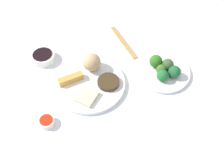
# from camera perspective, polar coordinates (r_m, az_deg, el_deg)

# --- Properties ---
(tabletop) EXTENTS (2.20, 2.20, 0.02)m
(tabletop) POSITION_cam_1_polar(r_m,az_deg,el_deg) (1.02, -5.11, -2.70)
(tabletop) COLOR white
(tabletop) RESTS_ON ground
(main_plate) EXTENTS (0.29, 0.29, 0.02)m
(main_plate) POSITION_cam_1_polar(r_m,az_deg,el_deg) (1.01, -5.05, -2.03)
(main_plate) COLOR white
(main_plate) RESTS_ON tabletop
(rice_scoop) EXTENTS (0.07, 0.07, 0.07)m
(rice_scoop) POSITION_cam_1_polar(r_m,az_deg,el_deg) (1.02, -4.64, 2.83)
(rice_scoop) COLOR tan
(rice_scoop) RESTS_ON main_plate
(spring_roll) EXTENTS (0.05, 0.10, 0.03)m
(spring_roll) POSITION_cam_1_polar(r_m,az_deg,el_deg) (1.00, -9.35, -0.97)
(spring_roll) COLOR gold
(spring_roll) RESTS_ON main_plate
(crab_rangoon_wonton) EXTENTS (0.09, 0.09, 0.01)m
(crab_rangoon_wonton) POSITION_cam_1_polar(r_m,az_deg,el_deg) (0.95, -5.74, -4.98)
(crab_rangoon_wonton) COLOR beige
(crab_rangoon_wonton) RESTS_ON main_plate
(stir_fry_heap) EXTENTS (0.09, 0.09, 0.02)m
(stir_fry_heap) POSITION_cam_1_polar(r_m,az_deg,el_deg) (0.99, -0.82, -1.73)
(stir_fry_heap) COLOR #3D2D19
(stir_fry_heap) RESTS_ON main_plate
(broccoli_plate) EXTENTS (0.23, 0.23, 0.01)m
(broccoli_plate) POSITION_cam_1_polar(r_m,az_deg,el_deg) (1.07, 11.26, 0.78)
(broccoli_plate) COLOR white
(broccoli_plate) RESTS_ON tabletop
(broccoli_floret_0) EXTENTS (0.05, 0.05, 0.05)m
(broccoli_floret_0) POSITION_cam_1_polar(r_m,az_deg,el_deg) (1.05, 12.54, 2.20)
(broccoli_floret_0) COLOR #36582F
(broccoli_floret_0) RESTS_ON broccoli_plate
(broccoli_floret_1) EXTENTS (0.05, 0.05, 0.05)m
(broccoli_floret_1) POSITION_cam_1_polar(r_m,az_deg,el_deg) (1.05, 9.95, 3.00)
(broccoli_floret_1) COLOR #2D6A1D
(broccoli_floret_1) RESTS_ON broccoli_plate
(broccoli_floret_2) EXTENTS (0.05, 0.05, 0.05)m
(broccoli_floret_2) POSITION_cam_1_polar(r_m,az_deg,el_deg) (1.01, 11.44, -0.23)
(broccoli_floret_2) COLOR #206831
(broccoli_floret_2) RESTS_ON broccoli_plate
(broccoli_floret_3) EXTENTS (0.04, 0.04, 0.04)m
(broccoli_floret_3) POSITION_cam_1_polar(r_m,az_deg,el_deg) (1.04, 11.13, 1.18)
(broccoli_floret_3) COLOR #3A6624
(broccoli_floret_3) RESTS_ON broccoli_plate
(broccoli_floret_5) EXTENTS (0.05, 0.05, 0.05)m
(broccoli_floret_5) POSITION_cam_1_polar(r_m,az_deg,el_deg) (1.03, 14.01, 0.61)
(broccoli_floret_5) COLOR #1F5C32
(broccoli_floret_5) RESTS_ON broccoli_plate
(soy_sauce_bowl) EXTENTS (0.10, 0.10, 0.03)m
(soy_sauce_bowl) POSITION_cam_1_polar(r_m,az_deg,el_deg) (1.13, -15.38, 3.82)
(soy_sauce_bowl) COLOR white
(soy_sauce_bowl) RESTS_ON tabletop
(soy_sauce_bowl_liquid) EXTENTS (0.08, 0.08, 0.00)m
(soy_sauce_bowl_liquid) POSITION_cam_1_polar(r_m,az_deg,el_deg) (1.12, -15.56, 4.46)
(soy_sauce_bowl_liquid) COLOR black
(soy_sauce_bowl_liquid) RESTS_ON soy_sauce_bowl
(sauce_ramekin_sweet_and_sour) EXTENTS (0.06, 0.06, 0.02)m
(sauce_ramekin_sweet_and_sour) POSITION_cam_1_polar(r_m,az_deg,el_deg) (0.93, -14.63, -10.37)
(sauce_ramekin_sweet_and_sour) COLOR white
(sauce_ramekin_sweet_and_sour) RESTS_ON tabletop
(sauce_ramekin_sweet_and_sour_liquid) EXTENTS (0.05, 0.05, 0.00)m
(sauce_ramekin_sweet_and_sour_liquid) POSITION_cam_1_polar(r_m,az_deg,el_deg) (0.92, -14.80, -9.94)
(sauce_ramekin_sweet_and_sour_liquid) COLOR red
(sauce_ramekin_sweet_and_sour_liquid) RESTS_ON sauce_ramekin_sweet_and_sour
(chopsticks_pair) EXTENTS (0.23, 0.09, 0.01)m
(chopsticks_pair) POSITION_cam_1_polar(r_m,az_deg,el_deg) (1.18, 2.62, 7.39)
(chopsticks_pair) COLOR #AF844D
(chopsticks_pair) RESTS_ON tabletop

